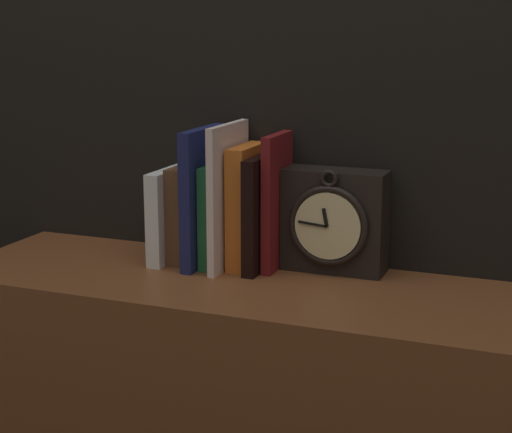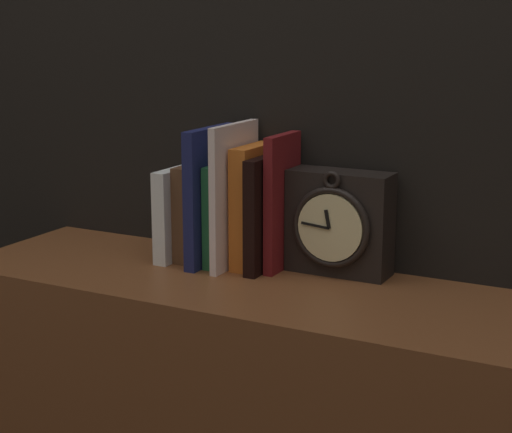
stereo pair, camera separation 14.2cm
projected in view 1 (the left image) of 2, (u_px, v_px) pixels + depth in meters
The scene contains 9 objects.
clock at pixel (334, 221), 1.50m from camera, with size 0.18×0.08×0.19m.
book_slot0_white at pixel (171, 214), 1.58m from camera, with size 0.03×0.15×0.17m.
book_slot1_brown at pixel (190, 213), 1.58m from camera, with size 0.04×0.13×0.18m.
book_slot2_navy at pixel (204, 197), 1.54m from camera, with size 0.02×0.16×0.25m.
book_slot3_green at pixel (219, 214), 1.55m from camera, with size 0.03×0.14×0.19m.
book_slot4_white at pixel (228, 196), 1.52m from camera, with size 0.01×0.16×0.26m.
book_slot5_orange at pixel (247, 206), 1.53m from camera, with size 0.03×0.12×0.22m.
book_slot6_black at pixel (262, 213), 1.52m from camera, with size 0.02×0.14×0.20m.
book_slot7_maroon at pixel (276, 202), 1.52m from camera, with size 0.02×0.12×0.24m.
Camera 1 is at (0.51, -1.29, 1.25)m, focal length 60.00 mm.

